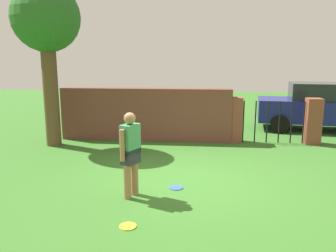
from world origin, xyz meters
name	(u,v)px	position (x,y,z in m)	size (l,w,h in m)	color
ground_plane	(187,180)	(0.00, 0.00, 0.00)	(40.00, 40.00, 0.00)	#336623
brick_wall	(146,114)	(-1.50, 3.61, 0.83)	(5.41, 0.50, 1.66)	brown
tree	(46,23)	(-4.16, 2.64, 3.55)	(1.94, 1.94, 4.68)	brown
person	(130,151)	(-1.01, -0.99, 0.90)	(0.36, 0.49, 1.62)	#9E704C
fence_gate	(273,121)	(2.48, 3.61, 0.70)	(2.79, 0.44, 1.40)	brown
car	(318,107)	(4.46, 5.70, 0.86)	(4.38, 2.33, 1.72)	navy
frisbee_blue	(176,188)	(-0.19, -0.49, 0.01)	(0.27, 0.27, 0.02)	blue
frisbee_yellow	(128,226)	(-0.81, -2.18, 0.01)	(0.27, 0.27, 0.02)	yellow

